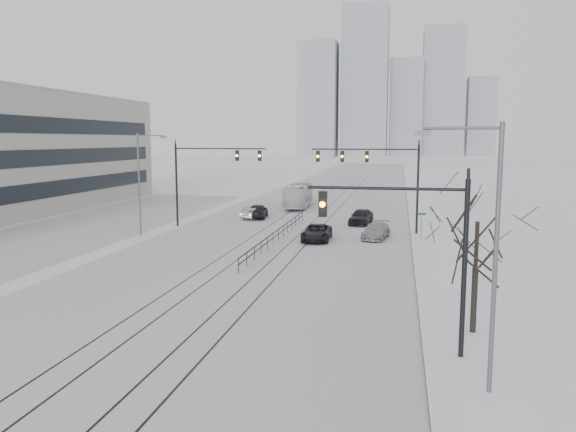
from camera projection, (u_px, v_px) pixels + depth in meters
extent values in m
plane|color=white|center=(83.00, 402.00, 18.20)|extent=(500.00, 500.00, 0.00)
cube|color=silver|center=(325.00, 202.00, 76.50)|extent=(22.00, 260.00, 0.02)
cube|color=white|center=(427.00, 204.00, 73.88)|extent=(5.00, 260.00, 0.16)
cube|color=gray|center=(408.00, 203.00, 74.35)|extent=(0.10, 260.00, 0.12)
cube|color=silver|center=(94.00, 225.00, 56.08)|extent=(14.00, 60.00, 0.03)
cube|color=black|center=(274.00, 222.00, 57.57)|extent=(0.10, 180.00, 0.01)
cube|color=black|center=(288.00, 223.00, 57.30)|extent=(0.10, 180.00, 0.01)
cube|color=black|center=(311.00, 223.00, 56.83)|extent=(0.10, 180.00, 0.01)
cube|color=black|center=(325.00, 224.00, 56.56)|extent=(0.10, 180.00, 0.01)
cube|color=black|center=(19.00, 154.00, 56.69)|extent=(0.08, 58.00, 12.00)
cube|color=#989CA6|center=(318.00, 100.00, 272.95)|extent=(18.00, 18.00, 55.00)
cube|color=#989CA6|center=(365.00, 83.00, 275.32)|extent=(22.00, 22.00, 72.00)
cube|color=#989CA6|center=(406.00, 108.00, 280.84)|extent=(16.00, 16.00, 48.00)
cube|color=#989CA6|center=(442.00, 93.00, 284.04)|extent=(20.00, 20.00, 64.00)
cube|color=#989CA6|center=(480.00, 117.00, 289.56)|extent=(14.00, 14.00, 40.00)
cylinder|color=black|center=(464.00, 272.00, 21.15)|extent=(0.20, 0.20, 7.00)
cylinder|color=black|center=(386.00, 188.00, 21.32)|extent=(6.00, 0.12, 0.12)
cube|color=black|center=(323.00, 204.00, 21.87)|extent=(0.32, 0.24, 1.00)
sphere|color=orange|center=(322.00, 204.00, 21.73)|extent=(0.22, 0.22, 0.22)
cylinder|color=black|center=(418.00, 190.00, 49.44)|extent=(0.20, 0.20, 8.00)
cylinder|color=black|center=(364.00, 149.00, 49.88)|extent=(9.50, 0.12, 0.12)
cube|color=black|center=(318.00, 156.00, 50.77)|extent=(0.32, 0.24, 1.00)
sphere|color=orange|center=(318.00, 156.00, 50.63)|extent=(0.22, 0.22, 0.22)
cube|color=black|center=(342.00, 156.00, 50.34)|extent=(0.32, 0.24, 1.00)
sphere|color=orange|center=(342.00, 157.00, 50.21)|extent=(0.22, 0.22, 0.22)
cube|color=black|center=(367.00, 157.00, 49.92)|extent=(0.32, 0.24, 1.00)
sphere|color=orange|center=(367.00, 157.00, 49.78)|extent=(0.22, 0.22, 0.22)
cylinder|color=black|center=(177.00, 185.00, 54.87)|extent=(0.20, 0.20, 8.00)
cylinder|color=black|center=(220.00, 149.00, 53.51)|extent=(9.00, 0.12, 0.12)
cube|color=black|center=(260.00, 156.00, 52.84)|extent=(0.32, 0.24, 1.00)
sphere|color=orange|center=(259.00, 156.00, 52.71)|extent=(0.22, 0.22, 0.22)
cube|color=black|center=(237.00, 156.00, 53.27)|extent=(0.32, 0.24, 1.00)
sphere|color=orange|center=(237.00, 156.00, 53.13)|extent=(0.22, 0.22, 0.22)
cylinder|color=#595B60|center=(495.00, 263.00, 17.99)|extent=(0.16, 0.16, 9.00)
cylinder|color=#595B60|center=(462.00, 128.00, 17.64)|extent=(2.40, 0.10, 0.10)
cube|color=#595B60|center=(423.00, 133.00, 17.89)|extent=(0.50, 0.25, 0.18)
cylinder|color=#595B60|center=(139.00, 185.00, 49.17)|extent=(0.16, 0.16, 9.00)
cylinder|color=#595B60|center=(150.00, 136.00, 48.35)|extent=(2.40, 0.10, 0.10)
cube|color=#595B60|center=(163.00, 137.00, 48.14)|extent=(0.50, 0.25, 0.18)
cylinder|color=black|center=(474.00, 302.00, 24.18)|extent=(0.26, 0.26, 3.00)
cylinder|color=black|center=(476.00, 251.00, 23.88)|extent=(0.18, 0.18, 2.50)
cube|color=black|center=(278.00, 229.00, 47.22)|extent=(0.06, 24.00, 0.06)
cube|color=black|center=(278.00, 234.00, 47.28)|extent=(0.06, 24.00, 0.06)
cylinder|color=#595B60|center=(421.00, 227.00, 46.85)|extent=(0.06, 0.06, 2.40)
cube|color=#0C4C19|center=(422.00, 214.00, 46.70)|extent=(0.70, 0.04, 0.18)
imported|color=black|center=(258.00, 211.00, 60.66)|extent=(2.39, 4.83, 1.58)
imported|color=gray|center=(254.00, 213.00, 60.30)|extent=(2.11, 4.17, 1.31)
imported|color=black|center=(317.00, 233.00, 47.15)|extent=(2.37, 4.95, 1.36)
imported|color=#96999D|center=(376.00, 231.00, 48.09)|extent=(2.56, 4.86, 1.34)
imported|color=black|center=(361.00, 217.00, 56.26)|extent=(2.56, 4.85, 1.57)
imported|color=silver|center=(298.00, 196.00, 70.15)|extent=(2.85, 10.42, 2.88)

